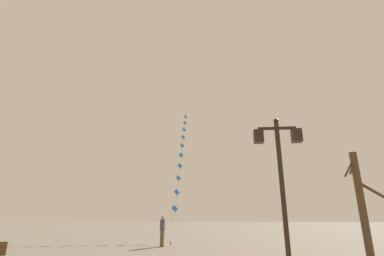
{
  "coord_description": "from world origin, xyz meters",
  "views": [
    {
      "loc": [
        1.02,
        -0.16,
        1.64
      ],
      "look_at": [
        -0.82,
        21.15,
        8.36
      ],
      "focal_mm": 26.44,
      "sensor_mm": 36.0,
      "label": 1
    }
  ],
  "objects_px": {
    "kite_train": "(181,155)",
    "bare_tree": "(361,201)",
    "twin_lantern_lamp_post": "(280,163)",
    "kite_flyer": "(162,230)"
  },
  "relations": [
    {
      "from": "kite_train",
      "to": "bare_tree",
      "type": "bearing_deg",
      "value": -53.74
    },
    {
      "from": "kite_train",
      "to": "kite_flyer",
      "type": "height_order",
      "value": "kite_train"
    },
    {
      "from": "kite_flyer",
      "to": "bare_tree",
      "type": "distance_m",
      "value": 10.31
    },
    {
      "from": "kite_flyer",
      "to": "bare_tree",
      "type": "bearing_deg",
      "value": -113.97
    },
    {
      "from": "kite_flyer",
      "to": "bare_tree",
      "type": "height_order",
      "value": "bare_tree"
    },
    {
      "from": "kite_flyer",
      "to": "bare_tree",
      "type": "xyz_separation_m",
      "value": [
        9.4,
        -4.01,
        1.38
      ]
    },
    {
      "from": "kite_train",
      "to": "bare_tree",
      "type": "height_order",
      "value": "kite_train"
    },
    {
      "from": "bare_tree",
      "to": "kite_flyer",
      "type": "bearing_deg",
      "value": 156.91
    },
    {
      "from": "twin_lantern_lamp_post",
      "to": "kite_flyer",
      "type": "distance_m",
      "value": 10.32
    },
    {
      "from": "twin_lantern_lamp_post",
      "to": "kite_train",
      "type": "relative_size",
      "value": 0.32
    }
  ]
}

